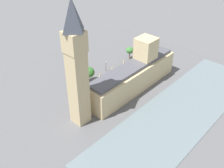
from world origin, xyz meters
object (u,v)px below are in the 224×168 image
object	(u,v)px
double_decker_bus_leading	(133,63)
pedestrian_opposite_hall	(91,97)
pedestrian_under_trees	(130,74)
clock_tower	(76,64)
parliament_building	(135,74)
street_lamp_slot_11	(106,64)
car_yellow_cab_near_tower	(121,72)
car_white_trailing	(84,96)
plane_tree_far_end	(130,50)
street_lamp_slot_10	(76,81)
car_silver_midblock	(92,92)
plane_tree_by_river_gate	(88,72)
double_decker_bus_kerbside	(104,80)
car_black_corner	(112,76)

from	to	relation	value
double_decker_bus_leading	pedestrian_opposite_hall	bearing A→B (deg)	91.50
pedestrian_under_trees	clock_tower	bearing A→B (deg)	106.26
parliament_building	street_lamp_slot_11	distance (m)	23.30
car_yellow_cab_near_tower	car_white_trailing	xyz separation A→B (m)	(-1.58, 31.57, -0.00)
double_decker_bus_leading	pedestrian_opposite_hall	world-z (taller)	double_decker_bus_leading
car_yellow_cab_near_tower	plane_tree_far_end	size ratio (longest dim) A/B	0.50
street_lamp_slot_10	car_white_trailing	bearing A→B (deg)	160.67
plane_tree_far_end	street_lamp_slot_11	size ratio (longest dim) A/B	1.26
car_white_trailing	pedestrian_under_trees	size ratio (longest dim) A/B	2.74
clock_tower	pedestrian_opposite_hall	bearing A→B (deg)	-59.03
double_decker_bus_leading	car_white_trailing	distance (m)	42.65
double_decker_bus_leading	car_silver_midblock	world-z (taller)	double_decker_bus_leading
parliament_building	plane_tree_by_river_gate	size ratio (longest dim) A/B	6.35
plane_tree_by_river_gate	double_decker_bus_kerbside	bearing A→B (deg)	-150.61
car_white_trailing	double_decker_bus_kerbside	bearing A→B (deg)	-86.92
car_black_corner	car_white_trailing	distance (m)	24.98
car_black_corner	street_lamp_slot_11	distance (m)	8.64
parliament_building	car_black_corner	distance (m)	17.18
pedestrian_under_trees	plane_tree_by_river_gate	xyz separation A→B (m)	(12.52, 21.04, 5.74)
car_black_corner	street_lamp_slot_11	xyz separation A→B (m)	(7.42, -2.37, 3.75)
car_silver_midblock	street_lamp_slot_11	xyz separation A→B (m)	(9.91, -21.61, 3.75)
clock_tower	plane_tree_far_end	distance (m)	69.20
car_white_trailing	street_lamp_slot_10	xyz separation A→B (m)	(10.28, -3.61, 3.44)
street_lamp_slot_10	street_lamp_slot_11	world-z (taller)	street_lamp_slot_11
pedestrian_under_trees	street_lamp_slot_10	size ratio (longest dim) A/B	0.26
double_decker_bus_leading	car_yellow_cab_near_tower	size ratio (longest dim) A/B	2.55
car_silver_midblock	car_white_trailing	size ratio (longest dim) A/B	0.95
plane_tree_by_river_gate	street_lamp_slot_10	world-z (taller)	plane_tree_by_river_gate
double_decker_bus_leading	street_lamp_slot_11	size ratio (longest dim) A/B	1.60
double_decker_bus_kerbside	pedestrian_under_trees	world-z (taller)	double_decker_bus_kerbside
car_silver_midblock	plane_tree_by_river_gate	distance (m)	12.30
double_decker_bus_leading	car_white_trailing	world-z (taller)	double_decker_bus_leading
car_white_trailing	plane_tree_far_end	bearing A→B (deg)	-81.11
street_lamp_slot_11	car_yellow_cab_near_tower	bearing A→B (deg)	-152.67
car_white_trailing	street_lamp_slot_10	bearing A→B (deg)	-21.30
street_lamp_slot_10	street_lamp_slot_11	size ratio (longest dim) A/B	0.92
car_black_corner	plane_tree_by_river_gate	bearing A→B (deg)	-120.83
double_decker_bus_leading	car_black_corner	distance (m)	17.84
pedestrian_opposite_hall	street_lamp_slot_10	xyz separation A→B (m)	(13.05, -1.25, 3.62)
car_silver_midblock	plane_tree_far_end	distance (m)	44.36
car_silver_midblock	pedestrian_under_trees	size ratio (longest dim) A/B	2.60
car_yellow_cab_near_tower	plane_tree_far_end	distance (m)	19.54
parliament_building	double_decker_bus_kerbside	bearing A→B (deg)	32.30
parliament_building	double_decker_bus_leading	size ratio (longest dim) A/B	5.59
car_black_corner	street_lamp_slot_10	bearing A→B (deg)	-114.27
clock_tower	plane_tree_far_end	size ratio (longest dim) A/B	6.86
car_black_corner	plane_tree_by_river_gate	size ratio (longest dim) A/B	0.49
parliament_building	car_yellow_cab_near_tower	bearing A→B (deg)	-23.12
double_decker_bus_kerbside	pedestrian_under_trees	bearing A→B (deg)	-111.63
parliament_building	car_black_corner	bearing A→B (deg)	1.90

